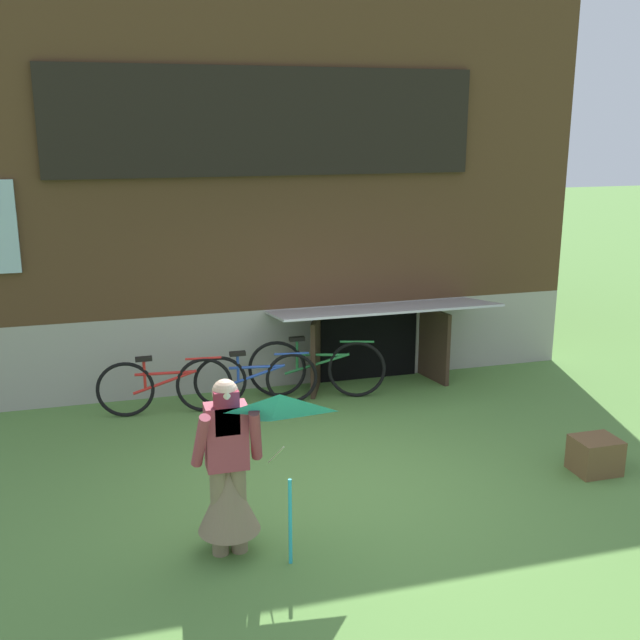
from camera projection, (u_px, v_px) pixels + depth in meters
The scene contains 8 objects.
ground_plane at pixel (336, 484), 7.58m from camera, with size 60.00×60.00×0.00m, color #56843D.
log_house at pixel (232, 180), 12.31m from camera, with size 8.70×6.69×5.17m.
person at pixel (228, 482), 6.23m from camera, with size 0.61×0.52×1.53m.
kite at pixel (281, 442), 5.67m from camera, with size 0.87×0.95×1.44m.
bicycle_green at pixel (317, 368), 9.91m from camera, with size 1.73×0.55×0.82m.
bicycle_blue at pixel (256, 379), 9.63m from camera, with size 1.57×0.25×0.72m.
bicycle_red at pixel (165, 386), 9.32m from camera, with size 1.65×0.20×0.75m.
wooden_crate at pixel (595, 455), 7.82m from camera, with size 0.45×0.38×0.37m, color brown.
Camera 1 is at (-2.05, -6.61, 3.52)m, focal length 42.69 mm.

